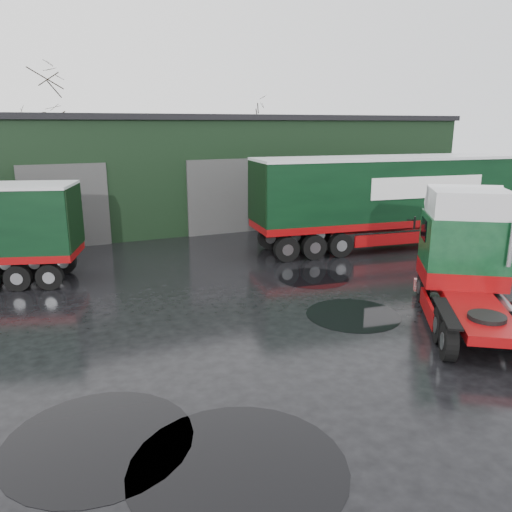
{
  "coord_description": "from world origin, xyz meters",
  "views": [
    {
      "loc": [
        -7.27,
        -11.18,
        5.81
      ],
      "look_at": [
        -0.98,
        2.94,
        1.7
      ],
      "focal_mm": 35.0,
      "sensor_mm": 36.0,
      "label": 1
    }
  ],
  "objects": [
    {
      "name": "ground",
      "position": [
        0.0,
        0.0,
        0.0
      ],
      "size": [
        100.0,
        100.0,
        0.0
      ],
      "primitive_type": "plane",
      "color": "black"
    },
    {
      "name": "warehouse",
      "position": [
        2.0,
        20.0,
        3.16
      ],
      "size": [
        32.4,
        12.4,
        6.3
      ],
      "color": "black",
      "rests_on": "ground"
    },
    {
      "name": "hero_tractor",
      "position": [
        3.96,
        -1.33,
        1.96
      ],
      "size": [
        5.75,
        6.73,
        3.92
      ],
      "primitive_type": null,
      "rotation": [
        0.0,
        0.0,
        -0.59
      ],
      "color": "#0B371A",
      "rests_on": "ground"
    },
    {
      "name": "tree_back_a",
      "position": [
        -6.0,
        30.0,
        4.75
      ],
      "size": [
        4.4,
        4.4,
        9.5
      ],
      "primitive_type": null,
      "color": "black",
      "rests_on": "ground"
    },
    {
      "name": "tree_back_b",
      "position": [
        10.0,
        30.0,
        3.75
      ],
      "size": [
        4.4,
        4.4,
        7.5
      ],
      "primitive_type": null,
      "color": "black",
      "rests_on": "ground"
    },
    {
      "name": "puddle_2",
      "position": [
        -6.65,
        -2.47,
        0.0
      ],
      "size": [
        3.58,
        3.58,
        0.01
      ],
      "primitive_type": "cylinder",
      "color": "black",
      "rests_on": "ground"
    },
    {
      "name": "puddle_1",
      "position": [
        2.3,
        4.81,
        0.0
      ],
      "size": [
        2.74,
        2.74,
        0.01
      ],
      "primitive_type": "cylinder",
      "color": "black",
      "rests_on": "ground"
    },
    {
      "name": "lorry_right",
      "position": [
        8.0,
        7.89,
        2.19
      ],
      "size": [
        16.88,
        4.9,
        4.38
      ],
      "primitive_type": null,
      "rotation": [
        0.0,
        0.0,
        -1.69
      ],
      "color": "silver",
      "rests_on": "ground"
    },
    {
      "name": "puddle_0",
      "position": [
        -4.52,
        -4.25,
        0.0
      ],
      "size": [
        3.88,
        3.88,
        0.01
      ],
      "primitive_type": "cylinder",
      "color": "black",
      "rests_on": "ground"
    },
    {
      "name": "puddle_4",
      "position": [
        1.47,
        0.96,
        0.0
      ],
      "size": [
        2.94,
        2.94,
        0.01
      ],
      "primitive_type": "cylinder",
      "color": "black",
      "rests_on": "ground"
    }
  ]
}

